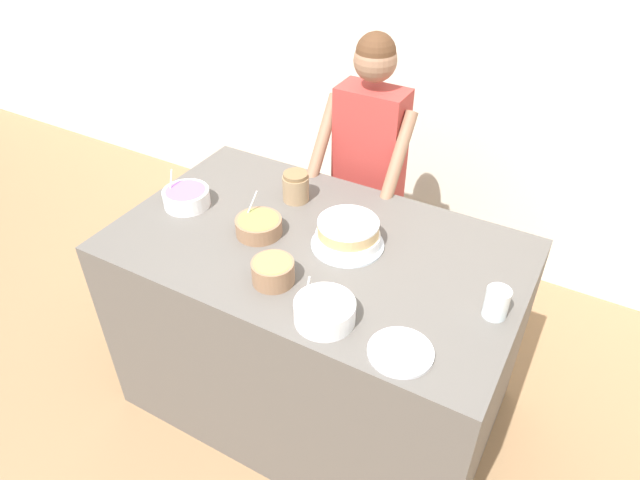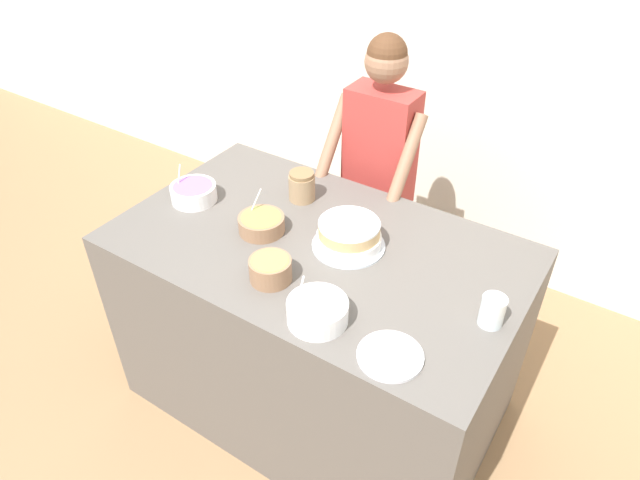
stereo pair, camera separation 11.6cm
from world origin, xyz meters
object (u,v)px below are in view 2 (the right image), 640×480
at_px(frosting_bowl_yellow, 270,269).
at_px(frosting_bowl_purple, 194,192).
at_px(stoneware_jar, 302,186).
at_px(frosting_bowl_olive, 261,223).
at_px(ceramic_plate, 390,356).
at_px(person_baker, 379,161).
at_px(cake, 349,235).
at_px(drinking_glass, 492,311).
at_px(frosting_bowl_white, 317,311).

bearing_deg(frosting_bowl_yellow, frosting_bowl_purple, 158.48).
bearing_deg(stoneware_jar, frosting_bowl_olive, -90.20).
distance_m(frosting_bowl_olive, frosting_bowl_yellow, 0.30).
bearing_deg(ceramic_plate, frosting_bowl_yellow, 170.08).
bearing_deg(person_baker, stoneware_jar, -108.45).
distance_m(frosting_bowl_purple, ceramic_plate, 1.19).
height_order(cake, drinking_glass, cake).
xyz_separation_m(person_baker, drinking_glass, (0.82, -0.72, 0.03)).
xyz_separation_m(cake, stoneware_jar, (-0.35, 0.18, 0.01)).
height_order(drinking_glass, stoneware_jar, stoneware_jar).
relative_size(frosting_bowl_purple, stoneware_jar, 1.50).
relative_size(person_baker, stoneware_jar, 11.96).
relative_size(frosting_bowl_olive, ceramic_plate, 0.89).
bearing_deg(frosting_bowl_white, ceramic_plate, -2.16).
relative_size(frosting_bowl_white, ceramic_plate, 0.98).
xyz_separation_m(frosting_bowl_white, frosting_bowl_yellow, (-0.26, 0.08, 0.00)).
distance_m(person_baker, ceramic_plate, 1.20).
relative_size(cake, drinking_glass, 2.61).
bearing_deg(frosting_bowl_purple, stoneware_jar, 34.52).
distance_m(frosting_bowl_white, stoneware_jar, 0.75).
relative_size(frosting_bowl_purple, frosting_bowl_olive, 1.06).
bearing_deg(frosting_bowl_yellow, cake, 66.73).
height_order(cake, frosting_bowl_yellow, cake).
relative_size(drinking_glass, ceramic_plate, 0.52).
relative_size(person_baker, drinking_glass, 14.30).
bearing_deg(drinking_glass, frosting_bowl_yellow, -163.53).
relative_size(frosting_bowl_yellow, stoneware_jar, 1.18).
xyz_separation_m(frosting_bowl_olive, ceramic_plate, (0.75, -0.31, -0.03)).
bearing_deg(frosting_bowl_yellow, drinking_glass, 16.47).
xyz_separation_m(frosting_bowl_white, ceramic_plate, (0.28, -0.01, -0.04)).
distance_m(cake, frosting_bowl_olive, 0.37).
bearing_deg(drinking_glass, frosting_bowl_white, -148.06).
relative_size(cake, frosting_bowl_white, 1.39).
bearing_deg(frosting_bowl_yellow, ceramic_plate, -9.92).
distance_m(cake, stoneware_jar, 0.39).
distance_m(frosting_bowl_purple, frosting_bowl_white, 0.92).
bearing_deg(stoneware_jar, frosting_bowl_purple, -145.48).
relative_size(frosting_bowl_white, frosting_bowl_yellow, 1.33).
xyz_separation_m(drinking_glass, ceramic_plate, (-0.21, -0.32, -0.05)).
bearing_deg(frosting_bowl_white, person_baker, 107.60).
relative_size(frosting_bowl_olive, frosting_bowl_white, 0.91).
xyz_separation_m(person_baker, ceramic_plate, (0.61, -1.03, -0.02)).
distance_m(frosting_bowl_olive, stoneware_jar, 0.29).
bearing_deg(cake, stoneware_jar, 152.28).
xyz_separation_m(person_baker, frosting_bowl_purple, (-0.54, -0.70, 0.01)).
bearing_deg(cake, drinking_glass, -9.29).
bearing_deg(stoneware_jar, cake, -27.72).
bearing_deg(ceramic_plate, frosting_bowl_white, 177.84).
bearing_deg(drinking_glass, stoneware_jar, 163.56).
height_order(frosting_bowl_white, ceramic_plate, frosting_bowl_white).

